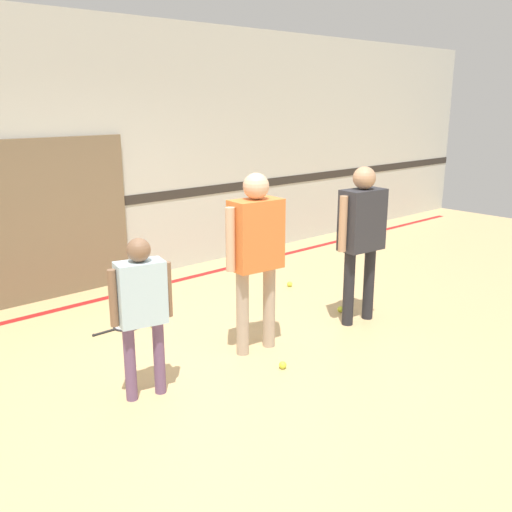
% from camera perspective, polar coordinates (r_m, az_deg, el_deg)
% --- Properties ---
extents(ground_plane, '(16.00, 16.00, 0.00)m').
position_cam_1_polar(ground_plane, '(5.25, -2.13, -9.83)').
color(ground_plane, tan).
extents(wall_back, '(16.00, 0.07, 3.20)m').
position_cam_1_polar(wall_back, '(7.06, -16.54, 9.53)').
color(wall_back, beige).
rests_on(wall_back, ground_plane).
extents(wall_panel, '(2.66, 0.05, 1.84)m').
position_cam_1_polar(wall_panel, '(6.75, -22.93, 2.89)').
color(wall_panel, '#756047').
rests_on(wall_panel, ground_plane).
extents(floor_stripe, '(14.40, 0.10, 0.01)m').
position_cam_1_polar(floor_stripe, '(6.95, -13.78, -3.83)').
color(floor_stripe, red).
rests_on(floor_stripe, ground_plane).
extents(person_instructor, '(0.62, 0.30, 1.63)m').
position_cam_1_polar(person_instructor, '(5.02, 0.00, 1.23)').
color(person_instructor, tan).
rests_on(person_instructor, ground_plane).
extents(person_student_left, '(0.47, 0.27, 1.27)m').
position_cam_1_polar(person_student_left, '(4.35, -11.39, -4.45)').
color(person_student_left, '#6B4C70').
rests_on(person_student_left, ground_plane).
extents(person_student_right, '(0.61, 0.29, 1.61)m').
position_cam_1_polar(person_student_right, '(5.80, 10.54, 2.77)').
color(person_student_right, '#232328').
rests_on(person_student_right, ground_plane).
extents(racket_spare_on_floor, '(0.53, 0.29, 0.03)m').
position_cam_1_polar(racket_spare_on_floor, '(5.99, -12.95, -6.87)').
color(racket_spare_on_floor, '#28282D').
rests_on(racket_spare_on_floor, ground_plane).
extents(tennis_ball_near_instructor, '(0.07, 0.07, 0.07)m').
position_cam_1_polar(tennis_ball_near_instructor, '(4.99, 2.69, -10.84)').
color(tennis_ball_near_instructor, '#CCE038').
rests_on(tennis_ball_near_instructor, ground_plane).
extents(tennis_ball_by_spare_racket, '(0.07, 0.07, 0.07)m').
position_cam_1_polar(tennis_ball_by_spare_racket, '(5.92, -10.22, -6.75)').
color(tennis_ball_by_spare_racket, '#CCE038').
rests_on(tennis_ball_by_spare_racket, ground_plane).
extents(tennis_ball_stray_left, '(0.07, 0.07, 0.07)m').
position_cam_1_polar(tennis_ball_stray_left, '(6.30, 8.43, -5.30)').
color(tennis_ball_stray_left, '#CCE038').
rests_on(tennis_ball_stray_left, ground_plane).
extents(tennis_ball_stray_right, '(0.07, 0.07, 0.07)m').
position_cam_1_polar(tennis_ball_stray_right, '(7.07, 3.39, -2.82)').
color(tennis_ball_stray_right, '#CCE038').
rests_on(tennis_ball_stray_right, ground_plane).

